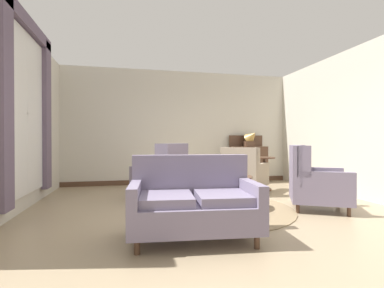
# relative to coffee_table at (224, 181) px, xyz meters

# --- Properties ---
(ground) EXTENTS (8.95, 8.95, 0.00)m
(ground) POSITION_rel_coffee_table_xyz_m (-0.21, -0.31, -0.44)
(ground) COLOR #9E896B
(wall_back) EXTENTS (6.13, 0.08, 2.93)m
(wall_back) POSITION_rel_coffee_table_xyz_m (-0.21, 2.89, 1.03)
(wall_back) COLOR beige
(wall_back) RESTS_ON ground
(wall_left) EXTENTS (0.08, 4.47, 2.93)m
(wall_left) POSITION_rel_coffee_table_xyz_m (-3.20, 0.65, 1.03)
(wall_left) COLOR beige
(wall_left) RESTS_ON ground
(wall_right) EXTENTS (0.08, 4.47, 2.93)m
(wall_right) POSITION_rel_coffee_table_xyz_m (2.77, 0.65, 1.03)
(wall_right) COLOR beige
(wall_right) RESTS_ON ground
(baseboard_back) EXTENTS (5.97, 0.03, 0.12)m
(baseboard_back) POSITION_rel_coffee_table_xyz_m (-0.21, 2.83, -0.38)
(baseboard_back) COLOR #4C3323
(baseboard_back) RESTS_ON ground
(area_rug) EXTENTS (2.62, 2.62, 0.01)m
(area_rug) POSITION_rel_coffee_table_xyz_m (-0.21, -0.01, -0.43)
(area_rug) COLOR #847051
(area_rug) RESTS_ON ground
(window_with_curtains) EXTENTS (0.12, 2.15, 2.85)m
(window_with_curtains) POSITION_rel_coffee_table_xyz_m (-3.10, 0.56, 1.27)
(window_with_curtains) COLOR silver
(coffee_table) EXTENTS (0.91, 0.91, 0.53)m
(coffee_table) POSITION_rel_coffee_table_xyz_m (0.00, 0.00, 0.00)
(coffee_table) COLOR #4C3323
(coffee_table) RESTS_ON ground
(porcelain_vase) EXTENTS (0.16, 0.16, 0.32)m
(porcelain_vase) POSITION_rel_coffee_table_xyz_m (-0.05, -0.02, 0.23)
(porcelain_vase) COLOR brown
(porcelain_vase) RESTS_ON coffee_table
(settee) EXTENTS (1.48, 0.96, 0.93)m
(settee) POSITION_rel_coffee_table_xyz_m (-0.82, -1.29, -0.04)
(settee) COLOR slate
(settee) RESTS_ON ground
(armchair_back_corner) EXTENTS (1.14, 1.12, 1.03)m
(armchair_back_corner) POSITION_rel_coffee_table_xyz_m (1.38, -0.39, -0.00)
(armchair_back_corner) COLOR slate
(armchair_back_corner) RESTS_ON ground
(armchair_beside_settee) EXTENTS (1.18, 1.18, 0.97)m
(armchair_beside_settee) POSITION_rel_coffee_table_xyz_m (0.86, 1.20, -0.02)
(armchair_beside_settee) COLOR gray
(armchair_beside_settee) RESTS_ON ground
(armchair_near_sideboard) EXTENTS (1.16, 1.17, 1.06)m
(armchair_near_sideboard) POSITION_rel_coffee_table_xyz_m (-0.88, 0.96, 0.01)
(armchair_near_sideboard) COLOR slate
(armchair_near_sideboard) RESTS_ON ground
(side_table) EXTENTS (0.48, 0.48, 0.75)m
(side_table) POSITION_rel_coffee_table_xyz_m (1.42, 1.38, 0.01)
(side_table) COLOR #4C3323
(side_table) RESTS_ON ground
(sideboard) EXTENTS (0.96, 0.38, 1.26)m
(sideboard) POSITION_rel_coffee_table_xyz_m (1.57, 2.59, 0.11)
(sideboard) COLOR #4C3323
(sideboard) RESTS_ON ground
(gramophone) EXTENTS (0.45, 0.49, 0.48)m
(gramophone) POSITION_rel_coffee_table_xyz_m (1.62, 2.51, 0.75)
(gramophone) COLOR #4C3323
(gramophone) RESTS_ON sideboard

